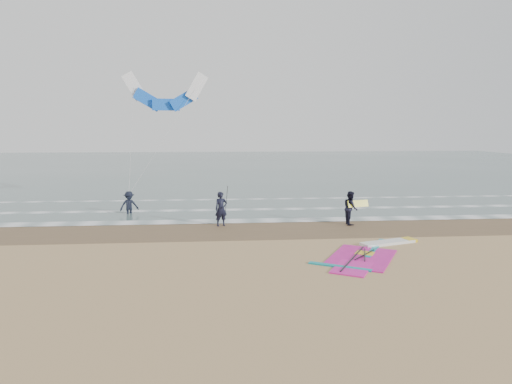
{
  "coord_description": "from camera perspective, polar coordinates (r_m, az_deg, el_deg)",
  "views": [
    {
      "loc": [
        -3.05,
        -18.31,
        5.49
      ],
      "look_at": [
        -1.1,
        5.0,
        2.2
      ],
      "focal_mm": 32.0,
      "sensor_mm": 36.0,
      "label": 1
    }
  ],
  "objects": [
    {
      "name": "ground",
      "position": [
        19.36,
        4.54,
        -8.49
      ],
      "size": [
        120.0,
        120.0,
        0.0
      ],
      "primitive_type": "plane",
      "color": "tan",
      "rests_on": "ground"
    },
    {
      "name": "surf_kite",
      "position": [
        32.55,
        -11.24,
        11.73
      ],
      "size": [
        5.86,
        3.19,
        8.1
      ],
      "color": "white",
      "rests_on": "ground"
    },
    {
      "name": "wet_sand_band",
      "position": [
        25.11,
        2.33,
        -4.62
      ],
      "size": [
        120.0,
        5.0,
        0.01
      ],
      "primitive_type": "cube",
      "color": "brown",
      "rests_on": "ground"
    },
    {
      "name": "person_wading",
      "position": [
        30.3,
        -15.59,
        -0.98
      ],
      "size": [
        1.34,
        1.04,
        1.83
      ],
      "primitive_type": "imported",
      "rotation": [
        0.0,
        0.0,
        0.35
      ],
      "color": "black",
      "rests_on": "ground"
    },
    {
      "name": "person_standing",
      "position": [
        25.72,
        -4.38,
        -2.13
      ],
      "size": [
        0.82,
        0.67,
        1.95
      ],
      "primitive_type": "imported",
      "rotation": [
        0.0,
        0.0,
        0.32
      ],
      "color": "black",
      "rests_on": "ground"
    },
    {
      "name": "carried_kiteboard",
      "position": [
        26.58,
        12.64,
        -1.43
      ],
      "size": [
        1.3,
        0.51,
        0.39
      ],
      "color": "yellow",
      "rests_on": "ground"
    },
    {
      "name": "foam_waterline",
      "position": [
        29.43,
        1.26,
        -2.69
      ],
      "size": [
        120.0,
        9.15,
        0.02
      ],
      "color": "white",
      "rests_on": "ground"
    },
    {
      "name": "person_walking",
      "position": [
        26.6,
        11.73,
        -1.96
      ],
      "size": [
        0.76,
        0.96,
        1.93
      ],
      "primitive_type": "imported",
      "rotation": [
        0.0,
        0.0,
        1.54
      ],
      "color": "black",
      "rests_on": "ground"
    },
    {
      "name": "windsurf_rig",
      "position": [
        20.83,
        14.1,
        -7.42
      ],
      "size": [
        5.99,
        5.67,
        0.14
      ],
      "color": "white",
      "rests_on": "ground"
    },
    {
      "name": "sea_water",
      "position": [
        66.61,
        -2.13,
        3.28
      ],
      "size": [
        120.0,
        80.0,
        0.02
      ],
      "primitive_type": "cube",
      "color": "#47605E",
      "rests_on": "ground"
    },
    {
      "name": "held_pole",
      "position": [
        25.65,
        -3.72,
        -1.12
      ],
      "size": [
        0.17,
        0.86,
        1.82
      ],
      "color": "black",
      "rests_on": "ground"
    }
  ]
}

